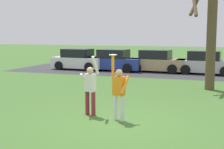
# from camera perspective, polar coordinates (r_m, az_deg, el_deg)

# --- Properties ---
(ground_plane) EXTENTS (120.00, 120.00, 0.00)m
(ground_plane) POSITION_cam_1_polar(r_m,az_deg,el_deg) (10.17, 0.68, -8.40)
(ground_plane) COLOR #426B2D
(person_catcher) EXTENTS (0.58, 0.48, 2.08)m
(person_catcher) POSITION_cam_1_polar(r_m,az_deg,el_deg) (10.08, 1.22, -2.81)
(person_catcher) COLOR silver
(person_catcher) RESTS_ON ground_plane
(person_defender) EXTENTS (0.61, 0.53, 2.04)m
(person_defender) POSITION_cam_1_polar(r_m,az_deg,el_deg) (10.75, -3.92, -2.21)
(person_defender) COLOR maroon
(person_defender) RESTS_ON ground_plane
(frisbee_disc) EXTENTS (0.25, 0.25, 0.02)m
(frisbee_disc) POSITION_cam_1_polar(r_m,az_deg,el_deg) (10.07, 0.17, 3.54)
(frisbee_disc) COLOR white
(frisbee_disc) RESTS_ON person_catcher
(parked_car_white) EXTENTS (4.19, 2.21, 1.59)m
(parked_car_white) POSITION_cam_1_polar(r_m,az_deg,el_deg) (24.79, -5.96, 2.60)
(parked_car_white) COLOR white
(parked_car_white) RESTS_ON ground_plane
(parked_car_blue) EXTENTS (4.19, 2.21, 1.59)m
(parked_car_blue) POSITION_cam_1_polar(r_m,az_deg,el_deg) (23.81, 0.51, 2.45)
(parked_car_blue) COLOR #233893
(parked_car_blue) RESTS_ON ground_plane
(parked_car_tan) EXTENTS (4.19, 2.21, 1.59)m
(parked_car_tan) POSITION_cam_1_polar(r_m,az_deg,el_deg) (23.34, 8.04, 2.27)
(parked_car_tan) COLOR tan
(parked_car_tan) RESTS_ON ground_plane
(parked_car_silver) EXTENTS (4.19, 2.21, 1.59)m
(parked_car_silver) POSITION_cam_1_polar(r_m,az_deg,el_deg) (22.81, 16.45, 1.93)
(parked_car_silver) COLOR #BCBCC1
(parked_car_silver) RESTS_ON ground_plane
(parking_strip) EXTENTS (25.65, 6.40, 0.01)m
(parking_strip) POSITION_cam_1_polar(r_m,az_deg,el_deg) (22.84, 12.72, 0.23)
(parking_strip) COLOR #38383D
(parking_strip) RESTS_ON ground_plane
(bare_tree_tall) EXTENTS (1.71, 2.19, 6.00)m
(bare_tree_tall) POSITION_cam_1_polar(r_m,az_deg,el_deg) (16.32, 17.22, 8.31)
(bare_tree_tall) COLOR brown
(bare_tree_tall) RESTS_ON ground_plane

